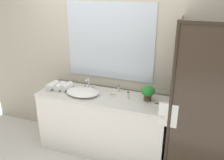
{
  "coord_description": "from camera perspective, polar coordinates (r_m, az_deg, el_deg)",
  "views": [
    {
      "loc": [
        1.16,
        -2.76,
        2.33
      ],
      "look_at": [
        0.15,
        0.0,
        1.15
      ],
      "focal_mm": 38.74,
      "sensor_mm": 36.0,
      "label": 1
    }
  ],
  "objects": [
    {
      "name": "vanity_cabinet",
      "position": [
        3.54,
        -2.26,
        -10.2
      ],
      "size": [
        1.8,
        0.58,
        0.9
      ],
      "color": "silver",
      "rests_on": "ground_plane"
    },
    {
      "name": "soap_dish",
      "position": [
        3.32,
        -0.02,
        -3.35
      ],
      "size": [
        0.1,
        0.07,
        0.04
      ],
      "color": "silver",
      "rests_on": "vanity_cabinet"
    },
    {
      "name": "faucet",
      "position": [
        3.52,
        -5.52,
        -1.29
      ],
      "size": [
        0.17,
        0.13,
        0.17
      ],
      "color": "silver",
      "rests_on": "vanity_cabinet"
    },
    {
      "name": "shower_enclosure",
      "position": [
        2.89,
        20.29,
        -6.48
      ],
      "size": [
        1.2,
        0.59,
        2.0
      ],
      "color": "#2D2319",
      "rests_on": "ground_plane"
    },
    {
      "name": "potted_plant",
      "position": [
        3.17,
        8.46,
        -2.81
      ],
      "size": [
        0.18,
        0.18,
        0.2
      ],
      "color": "#473828",
      "rests_on": "vanity_cabinet"
    },
    {
      "name": "sink_basin",
      "position": [
        3.36,
        -6.95,
        -2.82
      ],
      "size": [
        0.47,
        0.34,
        0.07
      ],
      "primitive_type": "ellipsoid",
      "color": "white",
      "rests_on": "vanity_cabinet"
    },
    {
      "name": "rolled_towel_far_edge",
      "position": [
        3.52,
        -10.61,
        -1.52
      ],
      "size": [
        0.15,
        0.2,
        0.11
      ],
      "primitive_type": "cylinder",
      "rotation": [
        1.57,
        0.0,
        -0.22
      ],
      "color": "white",
      "rests_on": "vanity_cabinet"
    },
    {
      "name": "amenity_bottle_lotion",
      "position": [
        3.41,
        1.55,
        -2.08
      ],
      "size": [
        0.02,
        0.02,
        0.1
      ],
      "color": "silver",
      "rests_on": "vanity_cabinet"
    },
    {
      "name": "ground_plane",
      "position": [
        3.79,
        -2.22,
        -16.06
      ],
      "size": [
        8.0,
        8.0,
        0.0
      ],
      "primitive_type": "plane",
      "color": "silver"
    },
    {
      "name": "wall_back_with_mirror",
      "position": [
        3.47,
        -0.38,
        4.71
      ],
      "size": [
        4.4,
        0.06,
        2.6
      ],
      "color": "#B2A893",
      "rests_on": "ground_plane"
    },
    {
      "name": "rolled_towel_middle",
      "position": [
        3.57,
        -12.2,
        -1.44
      ],
      "size": [
        0.1,
        0.22,
        0.09
      ],
      "primitive_type": "cylinder",
      "rotation": [
        1.57,
        0.0,
        0.02
      ],
      "color": "white",
      "rests_on": "vanity_cabinet"
    },
    {
      "name": "amenity_bottle_conditioner",
      "position": [
        3.22,
        3.81,
        -3.61
      ],
      "size": [
        0.03,
        0.03,
        0.1
      ],
      "color": "silver",
      "rests_on": "vanity_cabinet"
    },
    {
      "name": "rolled_towel_near_edge",
      "position": [
        3.61,
        -13.9,
        -1.27
      ],
      "size": [
        0.12,
        0.21,
        0.1
      ],
      "primitive_type": "cylinder",
      "rotation": [
        1.57,
        0.0,
        -0.1
      ],
      "color": "white",
      "rests_on": "vanity_cabinet"
    }
  ]
}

